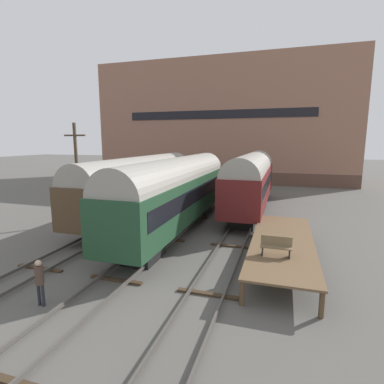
{
  "coord_description": "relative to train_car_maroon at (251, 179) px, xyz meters",
  "views": [
    {
      "loc": [
        7.11,
        -14.23,
        6.36
      ],
      "look_at": [
        0.0,
        8.81,
        2.2
      ],
      "focal_mm": 28.0,
      "sensor_mm": 36.0,
      "label": 1
    }
  ],
  "objects": [
    {
      "name": "train_car_maroon",
      "position": [
        0.0,
        0.0,
        0.0
      ],
      "size": [
        3.04,
        16.06,
        5.25
      ],
      "color": "black",
      "rests_on": "ground"
    },
    {
      "name": "track_right",
      "position": [
        -0.0,
        -12.89,
        -2.84
      ],
      "size": [
        2.6,
        60.0,
        0.26
      ],
      "color": "#4C4742",
      "rests_on": "ground"
    },
    {
      "name": "person_worker",
      "position": [
        -6.0,
        -18.57,
        -1.84
      ],
      "size": [
        0.32,
        0.32,
        1.87
      ],
      "color": "#282833",
      "rests_on": "ground"
    },
    {
      "name": "train_car_brown",
      "position": [
        -8.65,
        -4.6,
        -0.09
      ],
      "size": [
        2.95,
        17.37,
        5.07
      ],
      "color": "black",
      "rests_on": "ground"
    },
    {
      "name": "warehouse_building",
      "position": [
        -6.93,
        22.07,
        6.21
      ],
      "size": [
        39.17,
        10.85,
        18.38
      ],
      "color": "brown",
      "rests_on": "ground"
    },
    {
      "name": "train_car_green",
      "position": [
        -4.32,
        -7.63,
        -0.02
      ],
      "size": [
        2.99,
        17.18,
        5.21
      ],
      "color": "black",
      "rests_on": "ground"
    },
    {
      "name": "utility_pole",
      "position": [
        -12.15,
        -8.17,
        1.01
      ],
      "size": [
        1.8,
        0.24,
        7.65
      ],
      "color": "#473828",
      "rests_on": "ground"
    },
    {
      "name": "track_left",
      "position": [
        -8.65,
        -12.89,
        -2.84
      ],
      "size": [
        2.6,
        60.0,
        0.26
      ],
      "color": "#4C4742",
      "rests_on": "ground"
    },
    {
      "name": "ground_plane",
      "position": [
        -4.32,
        -12.89,
        -2.98
      ],
      "size": [
        200.0,
        200.0,
        0.0
      ],
      "primitive_type": "plane",
      "color": "#56544F"
    },
    {
      "name": "bench",
      "position": [
        2.62,
        -13.49,
        -1.37
      ],
      "size": [
        1.4,
        0.4,
        0.91
      ],
      "color": "brown",
      "rests_on": "station_platform"
    },
    {
      "name": "station_platform",
      "position": [
        2.9,
        -11.17,
        -1.95
      ],
      "size": [
        3.17,
        10.46,
        1.12
      ],
      "color": "brown",
      "rests_on": "ground"
    },
    {
      "name": "track_middle",
      "position": [
        -4.32,
        -12.89,
        -2.84
      ],
      "size": [
        2.6,
        60.0,
        0.26
      ],
      "color": "#4C4742",
      "rests_on": "ground"
    }
  ]
}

